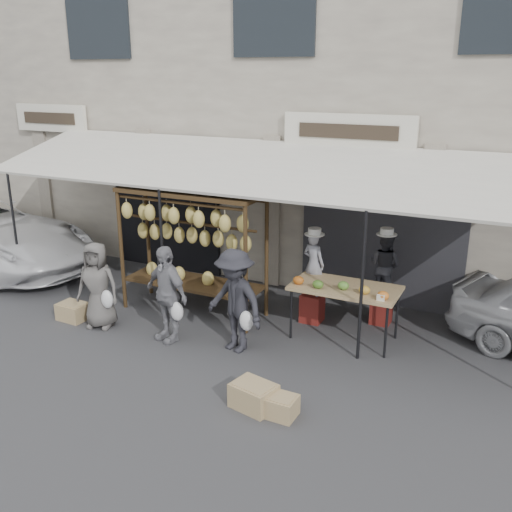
{
  "coord_description": "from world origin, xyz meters",
  "views": [
    {
      "loc": [
        4.51,
        -6.5,
        4.14
      ],
      "look_at": [
        0.66,
        1.4,
        1.3
      ],
      "focal_mm": 40.0,
      "sensor_mm": 36.0,
      "label": 1
    }
  ],
  "objects_px": {
    "vendor_left": "(314,264)",
    "crate_near_b": "(279,406)",
    "customer_right": "(235,301)",
    "crate_far": "(73,311)",
    "produce_table": "(344,289)",
    "customer_left": "(98,285)",
    "vendor_right": "(384,266)",
    "banana_rack": "(190,228)",
    "customer_mid": "(166,294)",
    "crate_near_a": "(254,396)"
  },
  "relations": [
    {
      "from": "vendor_left",
      "to": "crate_near_b",
      "type": "relative_size",
      "value": 2.46
    },
    {
      "from": "banana_rack",
      "to": "crate_far",
      "type": "height_order",
      "value": "banana_rack"
    },
    {
      "from": "customer_left",
      "to": "crate_near_a",
      "type": "xyz_separation_m",
      "value": [
        3.44,
        -1.08,
        -0.58
      ]
    },
    {
      "from": "produce_table",
      "to": "vendor_left",
      "type": "bearing_deg",
      "value": 147.0
    },
    {
      "from": "vendor_right",
      "to": "crate_near_b",
      "type": "distance_m",
      "value": 3.49
    },
    {
      "from": "banana_rack",
      "to": "vendor_left",
      "type": "height_order",
      "value": "banana_rack"
    },
    {
      "from": "vendor_left",
      "to": "vendor_right",
      "type": "xyz_separation_m",
      "value": [
        1.1,
        0.45,
        -0.01
      ]
    },
    {
      "from": "customer_mid",
      "to": "crate_near_a",
      "type": "height_order",
      "value": "customer_mid"
    },
    {
      "from": "customer_mid",
      "to": "customer_right",
      "type": "height_order",
      "value": "customer_right"
    },
    {
      "from": "vendor_right",
      "to": "customer_left",
      "type": "xyz_separation_m",
      "value": [
        -4.27,
        -2.22,
        -0.3
      ]
    },
    {
      "from": "crate_near_b",
      "to": "crate_far",
      "type": "xyz_separation_m",
      "value": [
        -4.43,
        1.11,
        0.01
      ]
    },
    {
      "from": "crate_near_a",
      "to": "crate_near_b",
      "type": "xyz_separation_m",
      "value": [
        0.37,
        -0.03,
        -0.03
      ]
    },
    {
      "from": "customer_left",
      "to": "banana_rack",
      "type": "bearing_deg",
      "value": 33.33
    },
    {
      "from": "banana_rack",
      "to": "customer_left",
      "type": "distance_m",
      "value": 1.82
    },
    {
      "from": "banana_rack",
      "to": "produce_table",
      "type": "height_order",
      "value": "banana_rack"
    },
    {
      "from": "produce_table",
      "to": "customer_left",
      "type": "xyz_separation_m",
      "value": [
        -3.86,
        -1.32,
        -0.12
      ]
    },
    {
      "from": "customer_mid",
      "to": "customer_right",
      "type": "distance_m",
      "value": 1.16
    },
    {
      "from": "vendor_right",
      "to": "crate_near_b",
      "type": "relative_size",
      "value": 2.58
    },
    {
      "from": "vendor_left",
      "to": "crate_near_b",
      "type": "xyz_separation_m",
      "value": [
        0.64,
        -2.88,
        -0.92
      ]
    },
    {
      "from": "crate_far",
      "to": "vendor_left",
      "type": "bearing_deg",
      "value": 25.03
    },
    {
      "from": "customer_mid",
      "to": "customer_left",
      "type": "bearing_deg",
      "value": -158.86
    },
    {
      "from": "customer_left",
      "to": "customer_mid",
      "type": "height_order",
      "value": "customer_mid"
    },
    {
      "from": "customer_left",
      "to": "crate_far",
      "type": "distance_m",
      "value": 0.86
    },
    {
      "from": "vendor_left",
      "to": "crate_near_a",
      "type": "height_order",
      "value": "vendor_left"
    },
    {
      "from": "produce_table",
      "to": "customer_left",
      "type": "height_order",
      "value": "customer_left"
    },
    {
      "from": "vendor_left",
      "to": "customer_left",
      "type": "relative_size",
      "value": 0.74
    },
    {
      "from": "banana_rack",
      "to": "crate_near_a",
      "type": "bearing_deg",
      "value": -44.15
    },
    {
      "from": "customer_right",
      "to": "crate_near_b",
      "type": "height_order",
      "value": "customer_right"
    },
    {
      "from": "crate_far",
      "to": "vendor_right",
      "type": "bearing_deg",
      "value": 24.42
    },
    {
      "from": "customer_left",
      "to": "crate_near_b",
      "type": "bearing_deg",
      "value": -30.25
    },
    {
      "from": "customer_right",
      "to": "crate_near_b",
      "type": "bearing_deg",
      "value": -29.07
    },
    {
      "from": "crate_far",
      "to": "banana_rack",
      "type": "bearing_deg",
      "value": 34.59
    },
    {
      "from": "vendor_left",
      "to": "crate_near_a",
      "type": "xyz_separation_m",
      "value": [
        0.28,
        -2.86,
        -0.89
      ]
    },
    {
      "from": "customer_mid",
      "to": "customer_right",
      "type": "xyz_separation_m",
      "value": [
        1.15,
        0.16,
        0.03
      ]
    },
    {
      "from": "vendor_right",
      "to": "crate_near_a",
      "type": "bearing_deg",
      "value": 90.61
    },
    {
      "from": "vendor_left",
      "to": "customer_mid",
      "type": "distance_m",
      "value": 2.51
    },
    {
      "from": "vendor_right",
      "to": "customer_mid",
      "type": "relative_size",
      "value": 0.73
    },
    {
      "from": "vendor_left",
      "to": "produce_table",
      "type": "bearing_deg",
      "value": 161.59
    },
    {
      "from": "crate_far",
      "to": "crate_near_b",
      "type": "bearing_deg",
      "value": -14.12
    },
    {
      "from": "produce_table",
      "to": "customer_right",
      "type": "distance_m",
      "value": 1.76
    },
    {
      "from": "produce_table",
      "to": "customer_left",
      "type": "bearing_deg",
      "value": -161.09
    },
    {
      "from": "produce_table",
      "to": "crate_near_b",
      "type": "bearing_deg",
      "value": -91.26
    },
    {
      "from": "crate_near_b",
      "to": "crate_near_a",
      "type": "bearing_deg",
      "value": 175.96
    },
    {
      "from": "produce_table",
      "to": "crate_far",
      "type": "bearing_deg",
      "value": -163.62
    },
    {
      "from": "crate_far",
      "to": "produce_table",
      "type": "bearing_deg",
      "value": 16.38
    },
    {
      "from": "vendor_left",
      "to": "customer_right",
      "type": "xyz_separation_m",
      "value": [
        -0.7,
        -1.53,
        -0.23
      ]
    },
    {
      "from": "customer_left",
      "to": "customer_mid",
      "type": "relative_size",
      "value": 0.94
    },
    {
      "from": "produce_table",
      "to": "customer_mid",
      "type": "xyz_separation_m",
      "value": [
        -2.54,
        -1.23,
        -0.08
      ]
    },
    {
      "from": "customer_right",
      "to": "crate_far",
      "type": "bearing_deg",
      "value": -159.31
    },
    {
      "from": "vendor_left",
      "to": "customer_mid",
      "type": "xyz_separation_m",
      "value": [
        -1.85,
        -1.69,
        -0.26
      ]
    }
  ]
}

